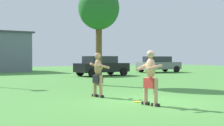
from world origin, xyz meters
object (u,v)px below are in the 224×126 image
at_px(car_black_near_post, 102,66).
at_px(tree_right_field, 99,9).
at_px(frisbee, 137,102).
at_px(car_gray_mid_lot, 158,64).
at_px(player_in_red, 150,75).
at_px(player_near, 98,74).

distance_m(car_black_near_post, tree_right_field, 8.67).
xyz_separation_m(frisbee, car_gray_mid_lot, (13.88, 14.61, 0.81)).
height_order(frisbee, tree_right_field, tree_right_field).
height_order(player_in_red, frisbee, player_in_red).
bearing_deg(car_black_near_post, tree_right_field, -121.79).
xyz_separation_m(player_near, car_black_near_post, (6.69, 10.98, -0.04)).
xyz_separation_m(player_near, tree_right_field, (2.44, 4.13, 3.15)).
distance_m(player_in_red, tree_right_field, 7.67).
relative_size(player_near, tree_right_field, 0.31).
bearing_deg(frisbee, car_black_near_post, 64.00).
bearing_deg(tree_right_field, frisbee, -108.49).
bearing_deg(player_near, car_black_near_post, 58.64).
xyz_separation_m(player_near, car_gray_mid_lot, (14.35, 12.83, -0.04)).
distance_m(player_near, tree_right_field, 5.74).
relative_size(player_in_red, car_black_near_post, 0.38).
bearing_deg(tree_right_field, car_gray_mid_lot, 36.17).
bearing_deg(car_gray_mid_lot, player_near, -138.20).
distance_m(player_in_red, car_black_near_post, 14.97).
xyz_separation_m(player_in_red, tree_right_field, (2.09, 6.71, 3.08)).
xyz_separation_m(player_in_red, car_gray_mid_lot, (14.00, 15.41, -0.11)).
xyz_separation_m(player_in_red, car_black_near_post, (6.34, 13.56, -0.11)).
xyz_separation_m(player_in_red, frisbee, (0.12, 0.81, -0.92)).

